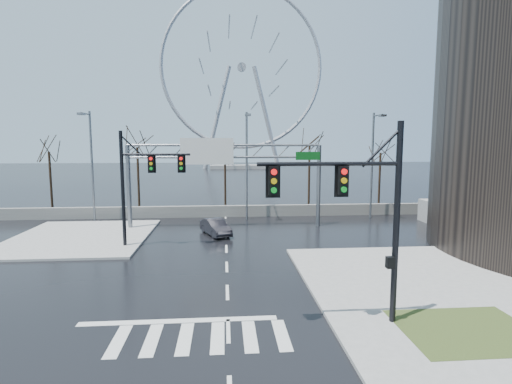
{
  "coord_description": "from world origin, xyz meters",
  "views": [
    {
      "loc": [
        -0.1,
        -18.61,
        7.17
      ],
      "look_at": [
        1.96,
        7.11,
        4.0
      ],
      "focal_mm": 28.0,
      "sensor_mm": 36.0,
      "label": 1
    }
  ],
  "objects": [
    {
      "name": "grass_strip",
      "position": [
        9.0,
        -5.0,
        0.15
      ],
      "size": [
        5.0,
        4.0,
        0.02
      ],
      "primitive_type": "cube",
      "color": "#313D19",
      "rests_on": "sidewalk_near"
    },
    {
      "name": "streetlight_left",
      "position": [
        -12.0,
        18.16,
        5.89
      ],
      "size": [
        0.5,
        2.55,
        10.0
      ],
      "color": "slate",
      "rests_on": "ground"
    },
    {
      "name": "sign_gantry",
      "position": [
        -0.38,
        14.96,
        5.18
      ],
      "size": [
        16.36,
        0.4,
        7.6
      ],
      "color": "slate",
      "rests_on": "ground"
    },
    {
      "name": "tree_center",
      "position": [
        0.0,
        24.5,
        5.17
      ],
      "size": [
        3.25,
        3.25,
        6.5
      ],
      "color": "black",
      "rests_on": "ground"
    },
    {
      "name": "tree_right",
      "position": [
        9.0,
        23.5,
        6.22
      ],
      "size": [
        3.9,
        3.9,
        7.8
      ],
      "color": "black",
      "rests_on": "ground"
    },
    {
      "name": "signal_mast_far",
      "position": [
        -5.87,
        8.96,
        4.83
      ],
      "size": [
        4.72,
        0.41,
        8.0
      ],
      "color": "black",
      "rests_on": "ground"
    },
    {
      "name": "streetlight_mid",
      "position": [
        2.0,
        18.16,
        5.89
      ],
      "size": [
        0.5,
        2.55,
        10.0
      ],
      "color": "slate",
      "rests_on": "ground"
    },
    {
      "name": "ground",
      "position": [
        0.0,
        0.0,
        0.0
      ],
      "size": [
        260.0,
        260.0,
        0.0
      ],
      "primitive_type": "plane",
      "color": "black",
      "rests_on": "ground"
    },
    {
      "name": "barrier_wall",
      "position": [
        0.0,
        20.0,
        0.55
      ],
      "size": [
        52.0,
        0.5,
        1.1
      ],
      "primitive_type": "cube",
      "color": "slate",
      "rests_on": "ground"
    },
    {
      "name": "tree_left",
      "position": [
        -9.0,
        23.5,
        5.98
      ],
      "size": [
        3.75,
        3.75,
        7.5
      ],
      "color": "black",
      "rests_on": "ground"
    },
    {
      "name": "tree_far_left",
      "position": [
        -18.0,
        24.0,
        5.57
      ],
      "size": [
        3.5,
        3.5,
        7.0
      ],
      "color": "black",
      "rests_on": "ground"
    },
    {
      "name": "ferris_wheel",
      "position": [
        5.0,
        95.0,
        26.13
      ],
      "size": [
        45.0,
        6.0,
        50.91
      ],
      "color": "gray",
      "rests_on": "ground"
    },
    {
      "name": "sidewalk_right_ext",
      "position": [
        10.0,
        2.0,
        0.07
      ],
      "size": [
        12.0,
        10.0,
        0.15
      ],
      "primitive_type": "cube",
      "color": "gray",
      "rests_on": "ground"
    },
    {
      "name": "signal_mast_near",
      "position": [
        5.14,
        -4.04,
        4.87
      ],
      "size": [
        5.52,
        0.41,
        8.0
      ],
      "color": "black",
      "rests_on": "ground"
    },
    {
      "name": "car",
      "position": [
        -0.82,
        12.21,
        0.64
      ],
      "size": [
        2.72,
        4.08,
        1.27
      ],
      "primitive_type": "imported",
      "rotation": [
        0.0,
        0.0,
        0.39
      ],
      "color": "black",
      "rests_on": "ground"
    },
    {
      "name": "sidewalk_far",
      "position": [
        -11.0,
        12.0,
        0.07
      ],
      "size": [
        10.0,
        12.0,
        0.15
      ],
      "primitive_type": "cube",
      "color": "gray",
      "rests_on": "ground"
    },
    {
      "name": "tree_far_right",
      "position": [
        17.0,
        24.0,
        5.41
      ],
      "size": [
        3.4,
        3.4,
        6.8
      ],
      "color": "black",
      "rests_on": "ground"
    },
    {
      "name": "streetlight_right",
      "position": [
        14.0,
        18.16,
        5.89
      ],
      "size": [
        0.5,
        2.55,
        10.0
      ],
      "color": "slate",
      "rests_on": "ground"
    }
  ]
}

